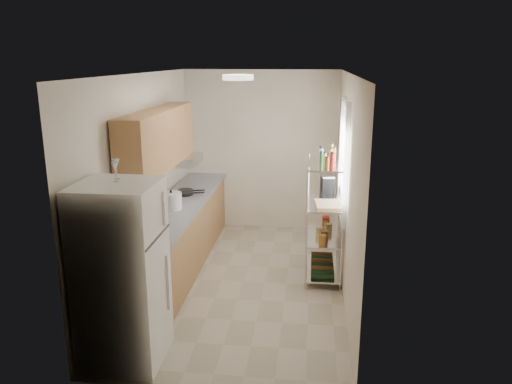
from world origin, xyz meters
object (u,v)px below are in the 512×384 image
Objects in this scene: frying_pan_large at (185,193)px; cutting_board at (329,204)px; rice_cooker at (171,201)px; espresso_machine at (327,185)px; refrigerator at (122,274)px.

frying_pan_large is 0.58× the size of cutting_board.
rice_cooker is 0.69m from frying_pan_large.
cutting_board is 0.51m from espresso_machine.
rice_cooker is 2.00m from cutting_board.
rice_cooker is 1.09× the size of frying_pan_large.
frying_pan_large is at bearing 165.63° from espresso_machine.
rice_cooker is at bearing 92.12° from refrigerator.
rice_cooker is 2.05m from espresso_machine.
refrigerator reaches higher than espresso_machine.
espresso_machine reaches higher than frying_pan_large.
frying_pan_large is (-0.00, 0.68, -0.09)m from rice_cooker.
cutting_board is at bearing -97.30° from espresso_machine.
cutting_board is at bearing 44.94° from refrigerator.
cutting_board is at bearing -34.18° from frying_pan_large.
cutting_board is (2.00, 0.00, 0.02)m from rice_cooker.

